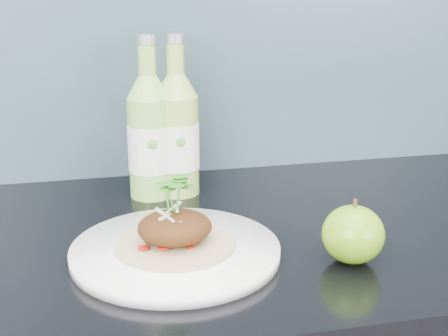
{
  "coord_description": "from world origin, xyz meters",
  "views": [
    {
      "loc": [
        -0.19,
        0.86,
        1.26
      ],
      "look_at": [
        0.0,
        1.67,
        1.0
      ],
      "focal_mm": 50.0,
      "sensor_mm": 36.0,
      "label": 1
    }
  ],
  "objects": [
    {
      "name": "pork_taco",
      "position": [
        -0.08,
        1.61,
        0.94
      ],
      "size": [
        0.16,
        0.16,
        0.1
      ],
      "color": "tan",
      "rests_on": "dinner_plate"
    },
    {
      "name": "dinner_plate",
      "position": [
        -0.08,
        1.61,
        0.91
      ],
      "size": [
        0.3,
        0.3,
        0.02
      ],
      "color": "white",
      "rests_on": "kitchen_counter"
    },
    {
      "name": "cider_bottle_right",
      "position": [
        -0.04,
        1.86,
        1.0
      ],
      "size": [
        0.1,
        0.1,
        0.27
      ],
      "rotation": [
        0.0,
        0.0,
        -0.39
      ],
      "color": "#98BC4E",
      "rests_on": "kitchen_counter"
    },
    {
      "name": "cider_bottle_left",
      "position": [
        -0.08,
        1.86,
        1.0
      ],
      "size": [
        0.1,
        0.1,
        0.27
      ],
      "rotation": [
        0.0,
        0.0,
        0.4
      ],
      "color": "#8AC251",
      "rests_on": "kitchen_counter"
    },
    {
      "name": "green_apple",
      "position": [
        0.14,
        1.55,
        0.94
      ],
      "size": [
        0.09,
        0.09,
        0.09
      ],
      "rotation": [
        0.0,
        0.0,
        -0.14
      ],
      "color": "#588A0F",
      "rests_on": "kitchen_counter"
    }
  ]
}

